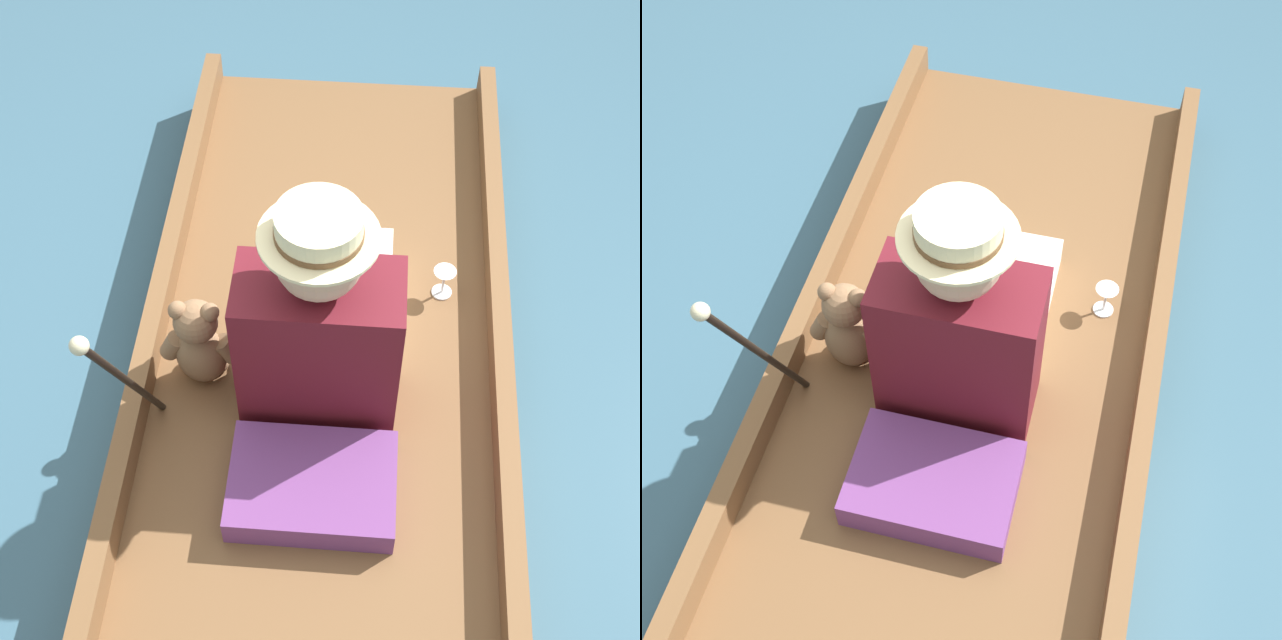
{
  "view_description": "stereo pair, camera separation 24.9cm",
  "coord_description": "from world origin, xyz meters",
  "views": [
    {
      "loc": [
        0.11,
        -1.65,
        2.5
      ],
      "look_at": [
        -0.01,
        -0.17,
        0.5
      ],
      "focal_mm": 50.0,
      "sensor_mm": 36.0,
      "label": 1
    },
    {
      "loc": [
        0.35,
        -1.61,
        2.5
      ],
      "look_at": [
        -0.01,
        -0.17,
        0.5
      ],
      "focal_mm": 50.0,
      "sensor_mm": 36.0,
      "label": 2
    }
  ],
  "objects": [
    {
      "name": "wine_glass",
      "position": [
        0.38,
        0.25,
        0.22
      ],
      "size": [
        0.08,
        0.08,
        0.11
      ],
      "color": "silver",
      "rests_on": "punt_boat"
    },
    {
      "name": "teddy_bear",
      "position": [
        -0.37,
        -0.14,
        0.31
      ],
      "size": [
        0.26,
        0.15,
        0.37
      ],
      "color": "#846042",
      "rests_on": "punt_boat"
    },
    {
      "name": "ground_plane",
      "position": [
        0.0,
        0.0,
        0.0
      ],
      "size": [
        16.0,
        16.0,
        0.0
      ],
      "primitive_type": "plane",
      "color": "#385B70"
    },
    {
      "name": "seat_cushion",
      "position": [
        -0.0,
        -0.52,
        0.19
      ],
      "size": [
        0.47,
        0.33,
        0.11
      ],
      "color": "#6B3875",
      "rests_on": "punt_boat"
    },
    {
      "name": "seated_person",
      "position": [
        -0.01,
        -0.12,
        0.44
      ],
      "size": [
        0.46,
        0.79,
        0.83
      ],
      "rotation": [
        0.0,
        0.0,
        -0.05
      ],
      "color": "white",
      "rests_on": "punt_boat"
    },
    {
      "name": "walking_cane",
      "position": [
        -0.48,
        -0.47,
        0.63
      ],
      "size": [
        0.04,
        0.37,
        0.84
      ],
      "color": "black",
      "rests_on": "punt_boat"
    },
    {
      "name": "punt_boat",
      "position": [
        0.0,
        0.0,
        0.08
      ],
      "size": [
        1.17,
        2.67,
        0.25
      ],
      "color": "brown",
      "rests_on": "ground_plane"
    }
  ]
}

